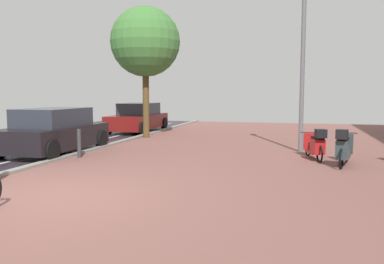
% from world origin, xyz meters
% --- Properties ---
extents(ground, '(21.00, 40.00, 0.13)m').
position_xyz_m(ground, '(1.43, 0.00, -0.02)').
color(ground, '#2C242E').
extents(scooter_mid, '(0.70, 1.81, 1.05)m').
position_xyz_m(scooter_mid, '(5.51, 4.76, 0.47)').
color(scooter_mid, black).
rests_on(scooter_mid, ground).
extents(scooter_far, '(0.72, 1.63, 0.96)m').
position_xyz_m(scooter_far, '(4.84, 5.61, 0.43)').
color(scooter_far, black).
rests_on(scooter_far, ground).
extents(parked_car_near, '(1.96, 4.01, 1.45)m').
position_xyz_m(parked_car_near, '(-3.36, 4.90, 0.69)').
color(parked_car_near, black).
rests_on(parked_car_near, ground).
extents(parked_car_far, '(1.88, 4.28, 1.43)m').
position_xyz_m(parked_car_far, '(-3.51, 12.31, 0.67)').
color(parked_car_far, maroon).
rests_on(parked_car_far, ground).
extents(lamp_post, '(0.20, 0.52, 5.51)m').
position_xyz_m(lamp_post, '(4.42, 7.14, 3.07)').
color(lamp_post, slate).
rests_on(lamp_post, ground).
extents(street_tree, '(2.98, 2.98, 5.62)m').
position_xyz_m(street_tree, '(-2.08, 9.78, 4.11)').
color(street_tree, brown).
rests_on(street_tree, ground).
extents(bollard_far, '(0.12, 0.12, 0.86)m').
position_xyz_m(bollard_far, '(-2.05, 4.22, 0.43)').
color(bollard_far, '#38383D').
rests_on(bollard_far, ground).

